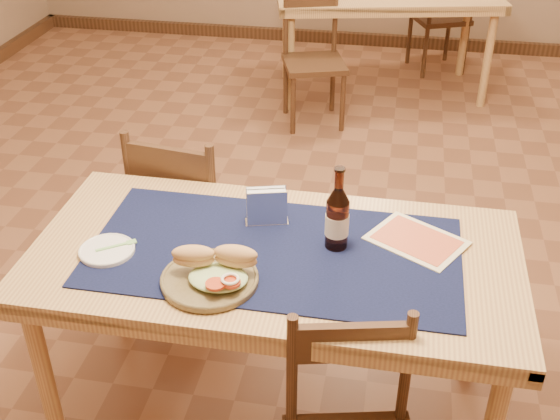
% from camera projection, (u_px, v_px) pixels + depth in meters
% --- Properties ---
extents(main_table, '(1.60, 0.80, 0.75)m').
position_uv_depth(main_table, '(275.00, 272.00, 2.33)').
color(main_table, tan).
rests_on(main_table, ground).
extents(placemat, '(1.20, 0.60, 0.01)m').
position_uv_depth(placemat, '(274.00, 251.00, 2.28)').
color(placemat, '#10153E').
rests_on(placemat, main_table).
extents(baseboard, '(6.00, 7.00, 0.10)m').
position_uv_depth(baseboard, '(306.00, 275.00, 3.32)').
color(baseboard, '#472B19').
rests_on(baseboard, ground).
extents(back_table, '(1.68, 1.09, 0.75)m').
position_uv_depth(back_table, '(386.00, 3.00, 4.99)').
color(back_table, tan).
rests_on(back_table, ground).
extents(chair_main_far, '(0.47, 0.47, 0.90)m').
position_uv_depth(chair_main_far, '(190.00, 215.00, 3.00)').
color(chair_main_far, '#472B19').
rests_on(chair_main_far, ground).
extents(chair_back_near, '(0.49, 0.49, 0.84)m').
position_uv_depth(chair_back_near, '(313.00, 59.00, 4.68)').
color(chair_back_near, '#472B19').
rests_on(chair_back_near, ground).
extents(chair_back_far, '(0.51, 0.51, 0.85)m').
position_uv_depth(chair_back_far, '(442.00, 17.00, 5.47)').
color(chair_back_far, '#472B19').
rests_on(chair_back_far, ground).
extents(sandwich_plate, '(0.30, 0.30, 0.11)m').
position_uv_depth(sandwich_plate, '(213.00, 273.00, 2.13)').
color(sandwich_plate, brown).
rests_on(sandwich_plate, placemat).
extents(side_plate, '(0.18, 0.18, 0.02)m').
position_uv_depth(side_plate, '(107.00, 250.00, 2.27)').
color(side_plate, white).
rests_on(side_plate, placemat).
extents(fork, '(0.12, 0.09, 0.00)m').
position_uv_depth(fork, '(119.00, 245.00, 2.28)').
color(fork, '#86CC70').
rests_on(fork, side_plate).
extents(beer_bottle, '(0.08, 0.08, 0.29)m').
position_uv_depth(beer_bottle, '(337.00, 218.00, 2.25)').
color(beer_bottle, '#41180B').
rests_on(beer_bottle, placemat).
extents(napkin_holder, '(0.16, 0.09, 0.13)m').
position_uv_depth(napkin_holder, '(267.00, 207.00, 2.39)').
color(napkin_holder, silver).
rests_on(napkin_holder, placemat).
extents(menu_card, '(0.37, 0.34, 0.01)m').
position_uv_depth(menu_card, '(417.00, 240.00, 2.33)').
color(menu_card, beige).
rests_on(menu_card, placemat).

